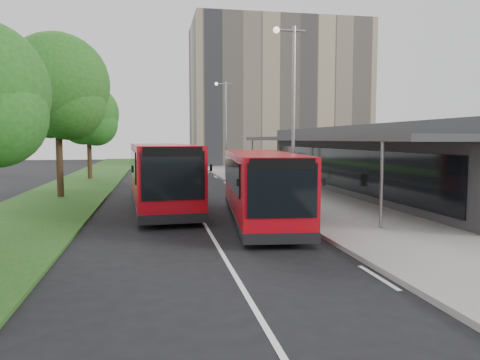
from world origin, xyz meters
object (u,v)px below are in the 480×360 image
object	(u,v)px
litter_bin	(262,181)
bollard	(247,174)
lamp_post_near	(292,106)
car_far	(164,159)
bus_second	(161,176)
tree_mid	(57,92)
car_near	(183,162)
lamp_post_far	(225,122)
bus_main	(261,187)
tree_far	(88,118)

from	to	relation	value
litter_bin	bollard	size ratio (longest dim) A/B	0.93
lamp_post_near	car_far	bearing A→B (deg)	96.53
lamp_post_near	bus_second	xyz separation A→B (m)	(-5.68, 1.95, -3.17)
tree_mid	lamp_post_near	world-z (taller)	tree_mid
bus_second	car_near	size ratio (longest dim) A/B	3.52
bollard	litter_bin	bearing A→B (deg)	-91.52
bus_second	bollard	world-z (taller)	bus_second
lamp_post_far	bollard	xyz separation A→B (m)	(0.99, -4.80, -4.14)
bollard	car_near	bearing A→B (deg)	100.55
bus_main	lamp_post_near	bearing A→B (deg)	55.95
tree_mid	lamp_post_far	bearing A→B (deg)	49.32
lamp_post_far	bus_main	xyz separation A→B (m)	(-1.89, -22.29, -3.32)
litter_bin	bollard	distance (m)	5.99
lamp_post_near	lamp_post_far	world-z (taller)	same
lamp_post_near	car_near	bearing A→B (deg)	94.45
bus_main	litter_bin	distance (m)	11.85
bollard	car_near	distance (m)	20.37
tree_mid	litter_bin	world-z (taller)	tree_mid
bollard	bus_main	bearing A→B (deg)	-99.34
bollard	car_near	xyz separation A→B (m)	(-3.73, 20.03, -0.06)
car_near	tree_far	bearing A→B (deg)	-115.03
bollard	car_far	distance (m)	27.23
lamp_post_near	bus_second	distance (m)	6.79
bus_main	bollard	size ratio (longest dim) A/B	11.37
bus_main	bus_second	size ratio (longest dim) A/B	0.91
tree_mid	car_far	world-z (taller)	tree_mid
litter_bin	bus_main	bearing A→B (deg)	-103.30
lamp_post_near	car_far	xyz separation A→B (m)	(-4.78, 41.81, -4.04)
car_far	lamp_post_near	bearing A→B (deg)	-90.20
tree_far	bollard	bearing A→B (deg)	-17.64
litter_bin	car_far	xyz separation A→B (m)	(-5.61, 32.59, 0.12)
bus_second	lamp_post_near	bearing A→B (deg)	-22.84
litter_bin	car_far	bearing A→B (deg)	99.77
tree_mid	bollard	distance (m)	15.51
lamp_post_near	car_far	world-z (taller)	lamp_post_near
bus_second	car_near	bearing A→B (deg)	81.11
tree_far	bus_main	bearing A→B (deg)	-66.59
tree_far	bollard	size ratio (longest dim) A/B	8.84
lamp_post_near	litter_bin	size ratio (longest dim) A/B	10.00
lamp_post_near	tree_far	bearing A→B (deg)	120.29
tree_mid	bollard	xyz separation A→B (m)	(12.12, 8.15, -5.23)
bus_second	car_far	xyz separation A→B (m)	(0.89, 39.85, -0.87)
lamp_post_near	bus_main	distance (m)	4.45
car_near	bus_main	bearing A→B (deg)	-86.32
tree_mid	car_near	xyz separation A→B (m)	(8.39, 28.18, -5.29)
tree_far	bus_main	xyz separation A→B (m)	(9.24, -21.34, -3.53)
tree_mid	lamp_post_near	distance (m)	13.22
bus_main	litter_bin	bearing A→B (deg)	82.22
tree_far	car_near	xyz separation A→B (m)	(8.39, 16.18, -4.41)
tree_mid	bus_second	distance (m)	8.60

